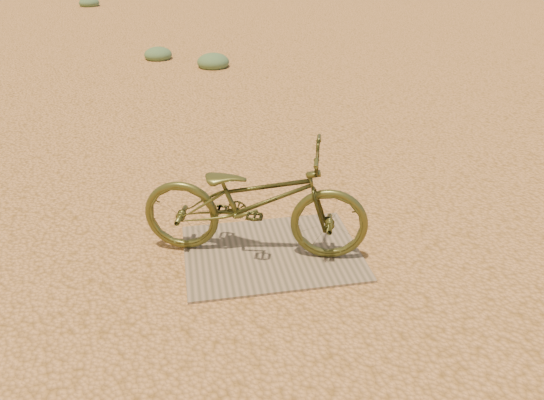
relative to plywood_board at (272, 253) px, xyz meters
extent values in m
plane|color=tan|center=(-0.47, -0.04, -0.01)|extent=(120.00, 120.00, 0.00)
cube|color=#836A55|center=(0.00, 0.00, 0.00)|extent=(1.43, 1.07, 0.02)
imported|color=#45461D|center=(-0.14, 0.03, 0.48)|extent=(1.90, 1.12, 0.94)
ellipsoid|color=#56744B|center=(-0.95, 7.24, -0.01)|extent=(0.54, 0.54, 0.30)
ellipsoid|color=#56744B|center=(0.06, 6.38, -0.01)|extent=(0.60, 0.60, 0.33)
ellipsoid|color=#56744B|center=(-3.15, 15.05, -0.01)|extent=(0.63, 0.63, 0.35)
camera|label=1|loc=(-0.67, -3.59, 2.42)|focal=35.00mm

